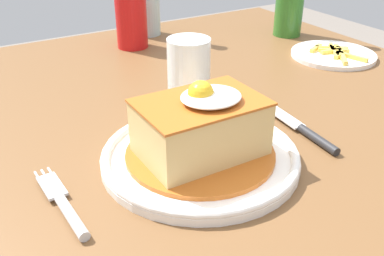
% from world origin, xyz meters
% --- Properties ---
extents(dining_table, '(1.14, 0.94, 0.76)m').
position_xyz_m(dining_table, '(0.00, 0.00, 0.64)').
color(dining_table, brown).
rests_on(dining_table, ground_plane).
extents(main_plate, '(0.25, 0.25, 0.02)m').
position_xyz_m(main_plate, '(-0.01, -0.14, 0.77)').
color(main_plate, white).
rests_on(main_plate, dining_table).
extents(sandwich_meal, '(0.19, 0.19, 0.10)m').
position_xyz_m(sandwich_meal, '(-0.01, -0.14, 0.81)').
color(sandwich_meal, '#B75B1E').
rests_on(sandwich_meal, main_plate).
extents(fork, '(0.02, 0.14, 0.01)m').
position_xyz_m(fork, '(-0.19, -0.15, 0.76)').
color(fork, silver).
rests_on(fork, dining_table).
extents(knife, '(0.03, 0.17, 0.01)m').
position_xyz_m(knife, '(0.15, -0.16, 0.76)').
color(knife, '#262628').
rests_on(knife, dining_table).
extents(soda_can, '(0.07, 0.07, 0.12)m').
position_xyz_m(soda_can, '(0.11, 0.33, 0.82)').
color(soda_can, red).
rests_on(soda_can, dining_table).
extents(drinking_glass, '(0.07, 0.07, 0.10)m').
position_xyz_m(drinking_glass, '(0.07, 0.02, 0.80)').
color(drinking_glass, '#3F2314').
rests_on(drinking_glass, dining_table).
extents(side_plate_fries, '(0.17, 0.17, 0.02)m').
position_xyz_m(side_plate_fries, '(0.43, 0.06, 0.76)').
color(side_plate_fries, white).
rests_on(side_plate_fries, dining_table).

